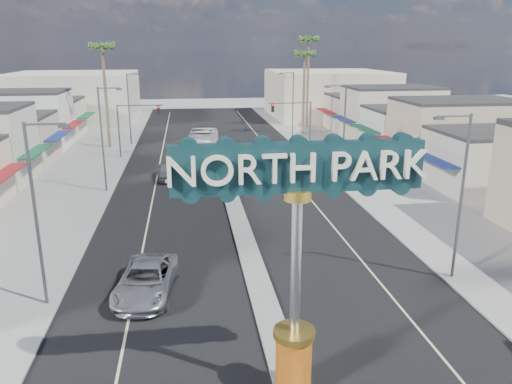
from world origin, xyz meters
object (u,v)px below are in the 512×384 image
object	(u,v)px
streetlight_l_mid	(104,134)
palm_right_far	(309,45)
car_parked_left	(167,172)
streetlight_r_mid	(342,129)
palm_right_mid	(305,58)
car_parked_right	(278,164)
traffic_signal_right	(295,117)
traffic_signal_left	(135,120)
gateway_sign	(297,242)
streetlight_l_near	(38,207)
streetlight_l_far	(130,105)
city_bus	(202,152)
streetlight_r_near	(459,190)
palm_left_far	(102,53)
suv_left	(146,280)
streetlight_r_far	(292,103)

from	to	relation	value
streetlight_l_mid	palm_right_far	distance (m)	41.53
car_parked_left	streetlight_r_mid	bearing A→B (deg)	-18.31
palm_right_mid	car_parked_right	distance (m)	24.40
traffic_signal_right	car_parked_right	bearing A→B (deg)	-112.10
traffic_signal_left	car_parked_right	world-z (taller)	traffic_signal_left
traffic_signal_right	streetlight_l_mid	xyz separation A→B (m)	(-19.62, -13.99, 0.79)
gateway_sign	palm_right_far	world-z (taller)	palm_right_far
streetlight_l_near	streetlight_l_far	distance (m)	42.00
streetlight_r_mid	streetlight_l_mid	bearing A→B (deg)	180.00
traffic_signal_right	city_bus	bearing A→B (deg)	-149.63
traffic_signal_left	streetlight_r_near	bearing A→B (deg)	-60.01
streetlight_r_mid	palm_right_far	bearing A→B (deg)	81.88
palm_left_far	streetlight_r_mid	bearing A→B (deg)	-40.48
palm_left_far	palm_right_far	bearing A→B (deg)	23.20
streetlight_r_mid	streetlight_l_far	bearing A→B (deg)	133.48
streetlight_l_far	car_parked_right	size ratio (longest dim) A/B	1.71
streetlight_r_mid	city_bus	bearing A→B (deg)	149.10
car_parked_left	car_parked_right	distance (m)	11.07
suv_left	city_bus	world-z (taller)	city_bus
streetlight_l_near	palm_right_mid	world-z (taller)	palm_right_mid
streetlight_r_mid	city_bus	xyz separation A→B (m)	(-12.43, 7.44, -3.28)
palm_right_far	suv_left	xyz separation A→B (m)	(-20.81, -51.56, -11.57)
palm_left_far	palm_right_far	xyz separation A→B (m)	(28.00, 12.00, 0.89)
gateway_sign	palm_right_mid	world-z (taller)	palm_right_mid
gateway_sign	streetlight_r_mid	world-z (taller)	gateway_sign
streetlight_l_near	city_bus	world-z (taller)	streetlight_l_near
streetlight_r_near	streetlight_r_far	xyz separation A→B (m)	(0.00, 42.00, 0.00)
streetlight_r_near	car_parked_right	bearing A→B (deg)	101.20
streetlight_r_near	palm_right_mid	size ratio (longest dim) A/B	0.74
palm_left_far	palm_right_far	size ratio (longest dim) A/B	0.93
traffic_signal_right	streetlight_r_far	world-z (taller)	streetlight_r_far
palm_right_far	car_parked_right	size ratio (longest dim) A/B	2.67
traffic_signal_left	streetlight_l_near	xyz separation A→B (m)	(-1.25, -33.99, 0.79)
streetlight_r_mid	streetlight_r_far	xyz separation A→B (m)	(0.00, 22.00, 0.00)
traffic_signal_right	streetlight_r_near	world-z (taller)	streetlight_r_near
streetlight_r_far	palm_left_far	bearing A→B (deg)	-175.12
streetlight_l_far	car_parked_right	bearing A→B (deg)	-46.99
traffic_signal_left	car_parked_left	size ratio (longest dim) A/B	1.36
car_parked_left	streetlight_l_near	bearing A→B (deg)	-107.18
traffic_signal_left	streetlight_l_mid	bearing A→B (deg)	-95.10
traffic_signal_right	car_parked_left	bearing A→B (deg)	-144.85
streetlight_l_far	streetlight_r_near	bearing A→B (deg)	-63.58
traffic_signal_right	palm_right_mid	bearing A→B (deg)	72.37
car_parked_left	gateway_sign	bearing A→B (deg)	-85.54
car_parked_right	palm_right_mid	bearing A→B (deg)	73.61
streetlight_r_far	suv_left	xyz separation A→B (m)	(-16.24, -41.56, -4.26)
streetlight_r_mid	streetlight_r_near	bearing A→B (deg)	-90.00
palm_left_far	car_parked_right	distance (m)	26.13
car_parked_left	traffic_signal_left	bearing A→B (deg)	104.22
palm_left_far	city_bus	distance (m)	19.31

